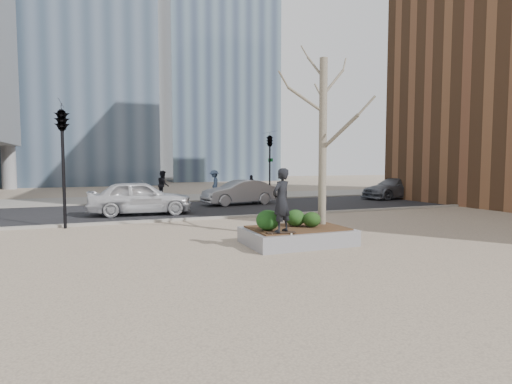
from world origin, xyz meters
name	(u,v)px	position (x,y,z in m)	size (l,w,h in m)	color
ground	(266,246)	(0.00, 0.00, 0.00)	(120.00, 120.00, 0.00)	tan
street	(190,209)	(0.00, 10.00, 0.01)	(60.00, 8.00, 0.02)	black
far_sidewalk	(168,198)	(0.00, 17.00, 0.01)	(60.00, 6.00, 0.02)	gray
planter	(297,236)	(1.00, 0.00, 0.23)	(3.00, 2.00, 0.45)	gray
planter_mulch	(297,228)	(1.00, 0.00, 0.47)	(2.70, 1.70, 0.04)	#382314
sycamore_tree	(323,115)	(2.00, 0.30, 3.79)	(2.80, 2.80, 6.60)	gray
shrub_left	(268,220)	(-0.01, -0.19, 0.77)	(0.67, 0.67, 0.57)	black
shrub_middle	(295,218)	(1.03, 0.18, 0.74)	(0.58, 0.58, 0.49)	black
shrub_right	(312,219)	(1.40, -0.13, 0.71)	(0.52, 0.52, 0.44)	#123410
skateboard	(281,233)	(0.13, -0.75, 0.49)	(0.78, 0.20, 0.07)	black
skateboarder	(281,200)	(0.13, -0.75, 1.37)	(0.62, 0.41, 1.69)	black
police_car	(140,198)	(-2.58, 8.55, 0.80)	(1.84, 4.59, 1.56)	silver
car_silver	(239,192)	(3.13, 11.23, 0.72)	(1.48, 4.25, 1.40)	#919398
car_third	(395,188)	(14.04, 11.02, 0.72)	(1.96, 4.82, 1.40)	#50535B
pedestrian_a	(163,185)	(-0.33, 16.66, 0.96)	(0.91, 0.71, 1.87)	black
pedestrian_b	(214,183)	(3.21, 16.74, 0.97)	(1.22, 0.70, 1.89)	#3A4D69
pedestrian_c	(252,186)	(5.48, 15.40, 0.80)	(0.91, 0.38, 1.55)	black
traffic_light_near	(63,166)	(-5.50, 5.60, 2.25)	(0.60, 2.48, 4.50)	black
traffic_light_far	(270,165)	(6.50, 14.60, 2.25)	(0.60, 2.48, 4.50)	black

